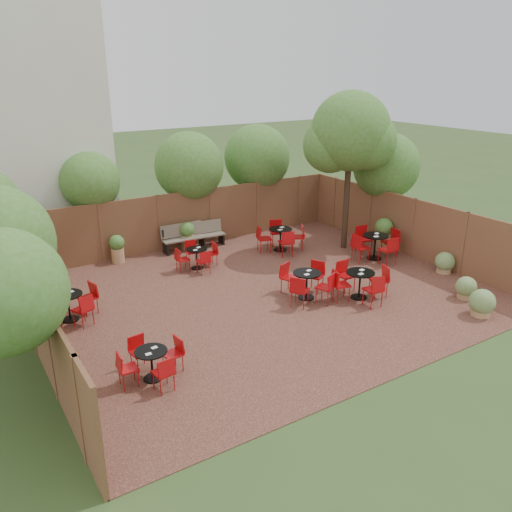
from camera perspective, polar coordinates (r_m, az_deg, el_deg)
ground at (r=14.73m, az=0.73°, el=-4.29°), size 80.00×80.00×0.00m
courtyard_paving at (r=14.72m, az=0.73°, el=-4.26°), size 12.00×10.00×0.02m
fence_back at (r=18.52m, az=-7.73°, el=4.01°), size 12.00×0.08×2.00m
fence_left at (r=12.40m, az=-23.32°, el=-5.87°), size 0.08×10.00×2.00m
fence_right at (r=18.15m, az=16.86°, el=2.98°), size 0.08×10.00×2.00m
neighbour_building at (r=19.55m, az=-24.41°, el=12.27°), size 5.00×4.00×8.00m
overhang_foliage at (r=15.81m, az=-8.87°, el=7.56°), size 15.58×10.64×2.55m
courtyard_tree at (r=17.85m, az=10.33°, el=12.81°), size 2.78×2.68×5.38m
park_bench_left at (r=18.55m, az=-5.72°, el=2.44°), size 1.46×0.54×0.89m
park_bench_right at (r=18.22m, az=-8.02°, el=2.09°), size 1.54×0.54×0.94m
bistro_tables at (r=15.20m, az=2.14°, el=-1.61°), size 11.36×6.65×0.95m
planters at (r=17.27m, az=-5.66°, el=1.45°), size 11.45×4.32×1.13m
low_shrubs at (r=15.64m, az=21.95°, el=-2.96°), size 2.29×3.12×0.72m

